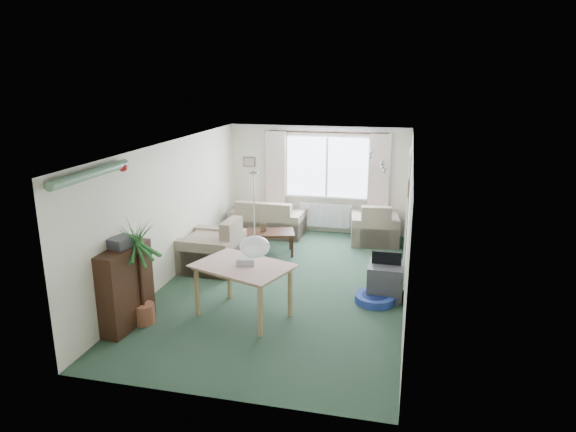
% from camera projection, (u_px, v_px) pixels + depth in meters
% --- Properties ---
extents(ground, '(6.50, 6.50, 0.00)m').
position_uv_depth(ground, '(284.00, 285.00, 8.76)').
color(ground, '#284332').
extents(window, '(1.80, 0.03, 1.30)m').
position_uv_depth(window, '(327.00, 167.00, 11.35)').
color(window, white).
extents(curtain_rod, '(2.60, 0.03, 0.03)m').
position_uv_depth(curtain_rod, '(327.00, 132.00, 11.07)').
color(curtain_rod, black).
extents(curtain_left, '(0.45, 0.08, 2.00)m').
position_uv_depth(curtain_left, '(276.00, 176.00, 11.57)').
color(curtain_left, beige).
extents(curtain_right, '(0.45, 0.08, 2.00)m').
position_uv_depth(curtain_right, '(379.00, 180.00, 11.06)').
color(curtain_right, beige).
extents(radiator, '(1.20, 0.10, 0.55)m').
position_uv_depth(radiator, '(326.00, 215.00, 11.60)').
color(radiator, white).
extents(doorway, '(0.03, 0.95, 2.00)m').
position_uv_depth(doorway, '(408.00, 204.00, 10.12)').
color(doorway, black).
extents(pendant_lamp, '(0.36, 0.36, 0.36)m').
position_uv_depth(pendant_lamp, '(255.00, 247.00, 6.17)').
color(pendant_lamp, white).
extents(tinsel_garland, '(1.60, 1.60, 0.12)m').
position_uv_depth(tinsel_garland, '(92.00, 174.00, 6.42)').
color(tinsel_garland, '#196626').
extents(bauble_cluster_a, '(0.20, 0.20, 0.20)m').
position_uv_depth(bauble_cluster_a, '(370.00, 151.00, 8.73)').
color(bauble_cluster_a, silver).
extents(bauble_cluster_b, '(0.20, 0.20, 0.20)m').
position_uv_depth(bauble_cluster_b, '(385.00, 163.00, 7.54)').
color(bauble_cluster_b, silver).
extents(wall_picture_back, '(0.28, 0.03, 0.22)m').
position_uv_depth(wall_picture_back, '(249.00, 162.00, 11.73)').
color(wall_picture_back, brown).
extents(wall_picture_right, '(0.03, 0.24, 0.30)m').
position_uv_depth(wall_picture_right, '(409.00, 188.00, 9.04)').
color(wall_picture_right, brown).
extents(sofa, '(1.62, 0.88, 0.80)m').
position_uv_depth(sofa, '(268.00, 217.00, 11.47)').
color(sofa, tan).
rests_on(sofa, ground).
extents(armchair_corner, '(1.08, 1.04, 0.88)m').
position_uv_depth(armchair_corner, '(375.00, 222.00, 10.91)').
color(armchair_corner, '#BAAF8D').
rests_on(armchair_corner, ground).
extents(armchair_left, '(1.05, 1.10, 0.95)m').
position_uv_depth(armchair_left, '(211.00, 243.00, 9.43)').
color(armchair_left, beige).
rests_on(armchair_left, ground).
extents(coffee_table, '(1.15, 0.84, 0.46)m').
position_uv_depth(coffee_table, '(268.00, 243.00, 10.25)').
color(coffee_table, black).
rests_on(coffee_table, ground).
extents(photo_frame, '(0.12, 0.03, 0.16)m').
position_uv_depth(photo_frame, '(263.00, 227.00, 10.20)').
color(photo_frame, '#4B3D27').
rests_on(photo_frame, coffee_table).
extents(bookshelf, '(0.39, 0.98, 1.17)m').
position_uv_depth(bookshelf, '(125.00, 287.00, 7.22)').
color(bookshelf, black).
rests_on(bookshelf, ground).
extents(hifi_box, '(0.36, 0.41, 0.14)m').
position_uv_depth(hifi_box, '(122.00, 242.00, 7.08)').
color(hifi_box, '#353539').
rests_on(hifi_box, bookshelf).
extents(houseplant, '(0.71, 0.71, 1.55)m').
position_uv_depth(houseplant, '(141.00, 273.00, 7.24)').
color(houseplant, '#275C1F').
rests_on(houseplant, ground).
extents(dining_table, '(1.47, 1.22, 0.79)m').
position_uv_depth(dining_table, '(243.00, 291.00, 7.56)').
color(dining_table, tan).
rests_on(dining_table, ground).
extents(gift_box, '(0.29, 0.23, 0.12)m').
position_uv_depth(gift_box, '(246.00, 262.00, 7.45)').
color(gift_box, '#B1B1BC').
rests_on(gift_box, dining_table).
extents(tv_cube, '(0.57, 0.62, 0.55)m').
position_uv_depth(tv_cube, '(386.00, 280.00, 8.26)').
color(tv_cube, '#3C3A40').
rests_on(tv_cube, ground).
extents(pet_bed, '(0.78, 0.78, 0.13)m').
position_uv_depth(pet_bed, '(375.00, 299.00, 8.09)').
color(pet_bed, navy).
rests_on(pet_bed, ground).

